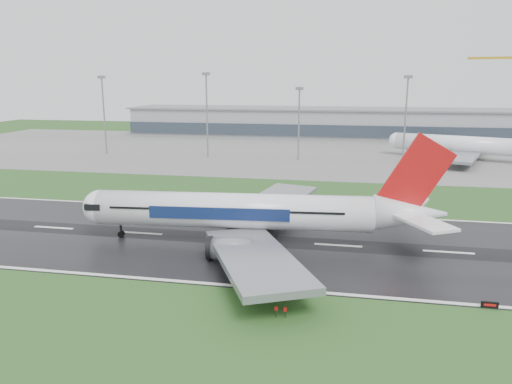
# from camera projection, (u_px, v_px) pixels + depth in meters

# --- Properties ---
(ground) EXTENTS (520.00, 520.00, 0.00)m
(ground) POSITION_uv_depth(u_px,v_px,m) (338.00, 246.00, 91.97)
(ground) COLOR #214A1B
(ground) RESTS_ON ground
(runway) EXTENTS (400.00, 45.00, 0.10)m
(runway) POSITION_uv_depth(u_px,v_px,m) (338.00, 245.00, 91.96)
(runway) COLOR black
(runway) RESTS_ON ground
(apron) EXTENTS (400.00, 130.00, 0.08)m
(apron) POSITION_uv_depth(u_px,v_px,m) (345.00, 152.00, 211.55)
(apron) COLOR slate
(apron) RESTS_ON ground
(terminal) EXTENTS (240.00, 36.00, 15.00)m
(terminal) POSITION_uv_depth(u_px,v_px,m) (347.00, 123.00, 267.27)
(terminal) COLOR gray
(terminal) RESTS_ON ground
(main_airliner) EXTENTS (75.31, 72.28, 20.63)m
(main_airliner) POSITION_uv_depth(u_px,v_px,m) (259.00, 190.00, 91.69)
(main_airliner) COLOR white
(main_airliner) RESTS_ON runway
(parked_airliner) EXTENTS (81.44, 78.72, 19.04)m
(parked_airliner) POSITION_uv_depth(u_px,v_px,m) (468.00, 136.00, 189.09)
(parked_airliner) COLOR white
(parked_airliner) RESTS_ON apron
(runway_sign) EXTENTS (2.31, 0.48, 1.04)m
(runway_sign) POSITION_uv_depth(u_px,v_px,m) (490.00, 305.00, 66.52)
(runway_sign) COLOR black
(runway_sign) RESTS_ON ground
(floodmast_0) EXTENTS (0.64, 0.64, 31.45)m
(floodmast_0) POSITION_uv_depth(u_px,v_px,m) (104.00, 117.00, 202.41)
(floodmast_0) COLOR gray
(floodmast_0) RESTS_ON ground
(floodmast_1) EXTENTS (0.64, 0.64, 32.64)m
(floodmast_1) POSITION_uv_depth(u_px,v_px,m) (207.00, 117.00, 194.06)
(floodmast_1) COLOR gray
(floodmast_1) RESTS_ON ground
(floodmast_2) EXTENTS (0.64, 0.64, 27.11)m
(floodmast_2) POSITION_uv_depth(u_px,v_px,m) (299.00, 126.00, 187.89)
(floodmast_2) COLOR gray
(floodmast_2) RESTS_ON ground
(floodmast_3) EXTENTS (0.64, 0.64, 31.40)m
(floodmast_3) POSITION_uv_depth(u_px,v_px,m) (405.00, 122.00, 180.12)
(floodmast_3) COLOR gray
(floodmast_3) RESTS_ON ground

